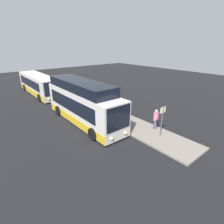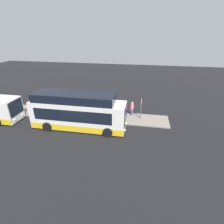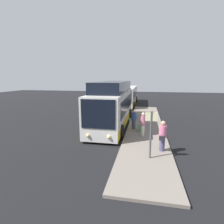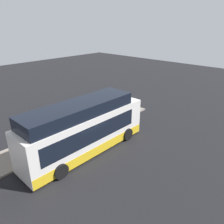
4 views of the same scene
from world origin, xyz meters
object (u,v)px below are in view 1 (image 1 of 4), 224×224
passenger_boarding (126,113)px  sign_post (162,118)px  passenger_waiting (156,119)px  suitcase (116,117)px  bus_second (39,85)px  passenger_with_bags (108,111)px  bus_lead (83,104)px

passenger_boarding → sign_post: (3.57, 0.44, 0.61)m
sign_post → passenger_boarding: bearing=-173.0°
passenger_waiting → suitcase: passenger_waiting is taller
passenger_waiting → passenger_boarding: bearing=-53.2°
bus_second → passenger_with_bags: 14.50m
bus_second → suitcase: bus_second is taller
passenger_waiting → sign_post: bearing=69.2°
bus_lead → sign_post: bus_lead is taller
bus_second → passenger_waiting: 18.94m
passenger_boarding → passenger_waiting: size_ratio=0.98×
passenger_boarding → suitcase: (-1.10, -0.27, -0.64)m
bus_second → passenger_boarding: bearing=9.8°
passenger_boarding → passenger_waiting: bearing=-90.0°
bus_second → sign_post: size_ratio=4.52×
passenger_boarding → passenger_waiting: passenger_waiting is taller
passenger_waiting → suitcase: 3.91m
bus_lead → bus_second: bearing=-180.0°
passenger_with_bags → suitcase: (0.58, 0.52, -0.52)m
suitcase → passenger_boarding: bearing=13.8°
bus_second → passenger_boarding: bus_second is taller
bus_lead → passenger_waiting: size_ratio=5.78×
suitcase → sign_post: bearing=8.6°
bus_second → passenger_waiting: (18.53, 3.90, -0.32)m
bus_second → passenger_with_bags: bearing=7.8°
bus_lead → bus_second: 12.99m
bus_second → bus_lead: bearing=0.0°
passenger_waiting → passenger_with_bags: size_ratio=1.13×
suitcase → passenger_with_bags: bearing=-138.3°
passenger_boarding → suitcase: passenger_boarding is taller
passenger_boarding → bus_lead: bearing=107.7°
bus_second → suitcase: 15.18m
bus_second → suitcase: (14.94, 2.49, -0.96)m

